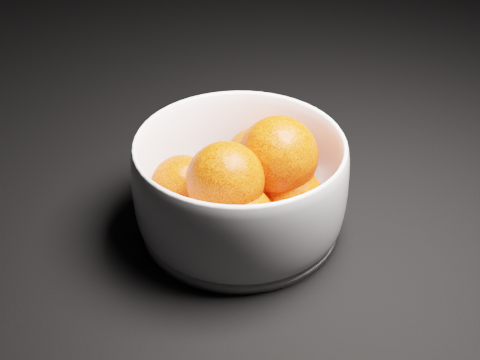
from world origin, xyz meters
TOP-DOWN VIEW (x-y plane):
  - ground at (0.00, 0.00)m, footprint 3.00×3.00m
  - bowl at (-0.25, -0.18)m, footprint 0.19×0.19m
  - orange_pile at (-0.25, -0.20)m, footprint 0.14×0.14m

SIDE VIEW (x-z plane):
  - ground at x=0.00m, z-range 0.00..0.00m
  - bowl at x=-0.25m, z-range 0.00..0.09m
  - orange_pile at x=-0.25m, z-range 0.00..0.11m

